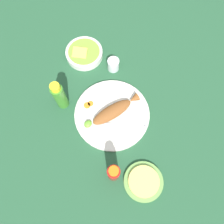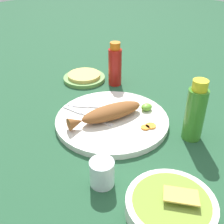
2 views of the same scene
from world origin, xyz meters
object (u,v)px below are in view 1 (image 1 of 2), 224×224
object	(u,v)px
fried_fish	(114,111)
guacamole_bowl	(84,53)
hot_sauce_bottle_red	(114,173)
tortilla_plate	(143,181)
fork_far	(127,126)
hot_sauce_bottle_green	(60,96)
salt_cup	(113,65)
fork_near	(131,116)
main_plate	(112,114)

from	to	relation	value
fried_fish	guacamole_bowl	bearing A→B (deg)	-97.33
hot_sauce_bottle_red	tortilla_plate	bearing A→B (deg)	119.46
fork_far	hot_sauce_bottle_green	distance (m)	0.32
hot_sauce_bottle_green	guacamole_bowl	xyz separation A→B (m)	(-0.25, -0.11, -0.06)
hot_sauce_bottle_green	tortilla_plate	xyz separation A→B (m)	(0.02, 0.50, -0.08)
fork_far	hot_sauce_bottle_red	distance (m)	0.22
hot_sauce_bottle_green	salt_cup	bearing A→B (deg)	171.47
hot_sauce_bottle_red	guacamole_bowl	world-z (taller)	hot_sauce_bottle_red
fork_near	tortilla_plate	xyz separation A→B (m)	(0.18, 0.22, -0.01)
fried_fish	fork_near	world-z (taller)	fried_fish
fried_fish	hot_sauce_bottle_green	bearing A→B (deg)	-44.95
main_plate	hot_sauce_bottle_green	bearing A→B (deg)	-62.00
fork_near	hot_sauce_bottle_green	world-z (taller)	hot_sauce_bottle_green
fork_near	tortilla_plate	size ratio (longest dim) A/B	1.14
hot_sauce_bottle_red	guacamole_bowl	size ratio (longest dim) A/B	0.89
fried_fish	fork_near	distance (m)	0.08
fork_near	guacamole_bowl	world-z (taller)	guacamole_bowl
fork_near	hot_sauce_bottle_red	bearing A→B (deg)	-76.27
hot_sauce_bottle_green	tortilla_plate	world-z (taller)	hot_sauce_bottle_green
fork_far	guacamole_bowl	world-z (taller)	guacamole_bowl
fork_near	hot_sauce_bottle_green	size ratio (longest dim) A/B	1.04
guacamole_bowl	fork_near	bearing A→B (deg)	76.36
hot_sauce_bottle_red	hot_sauce_bottle_green	world-z (taller)	hot_sauce_bottle_green
hot_sauce_bottle_green	salt_cup	world-z (taller)	hot_sauce_bottle_green
hot_sauce_bottle_green	guacamole_bowl	bearing A→B (deg)	-156.06
fork_near	tortilla_plate	bearing A→B (deg)	-49.96
guacamole_bowl	tortilla_plate	size ratio (longest dim) A/B	1.13
fried_fish	hot_sauce_bottle_green	distance (m)	0.25
main_plate	fork_near	distance (m)	0.09
fried_fish	hot_sauce_bottle_green	xyz separation A→B (m)	(0.12, -0.21, 0.04)
fork_far	guacamole_bowl	bearing A→B (deg)	123.61
hot_sauce_bottle_red	fork_near	bearing A→B (deg)	-155.52
main_plate	salt_cup	xyz separation A→B (m)	(-0.19, -0.16, 0.02)
guacamole_bowl	tortilla_plate	bearing A→B (deg)	65.87
fork_near	guacamole_bowl	size ratio (longest dim) A/B	1.01
hot_sauce_bottle_red	tortilla_plate	size ratio (longest dim) A/B	1.01
main_plate	guacamole_bowl	xyz separation A→B (m)	(-0.14, -0.32, 0.01)
fork_far	hot_sauce_bottle_green	world-z (taller)	hot_sauce_bottle_green
tortilla_plate	guacamole_bowl	bearing A→B (deg)	-114.13
fork_far	salt_cup	size ratio (longest dim) A/B	2.45
guacamole_bowl	hot_sauce_bottle_red	bearing A→B (deg)	56.24
fork_far	hot_sauce_bottle_green	xyz separation A→B (m)	(0.11, -0.29, 0.06)
hot_sauce_bottle_red	salt_cup	distance (m)	0.51
tortilla_plate	hot_sauce_bottle_green	bearing A→B (deg)	-92.27
fried_fish	tortilla_plate	size ratio (longest dim) A/B	1.48
main_plate	hot_sauce_bottle_green	world-z (taller)	hot_sauce_bottle_green
fork_near	salt_cup	distance (m)	0.27
main_plate	fried_fish	xyz separation A→B (m)	(-0.01, 0.00, 0.03)
fork_far	tortilla_plate	bearing A→B (deg)	-70.50
guacamole_bowl	fork_far	bearing A→B (deg)	70.94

